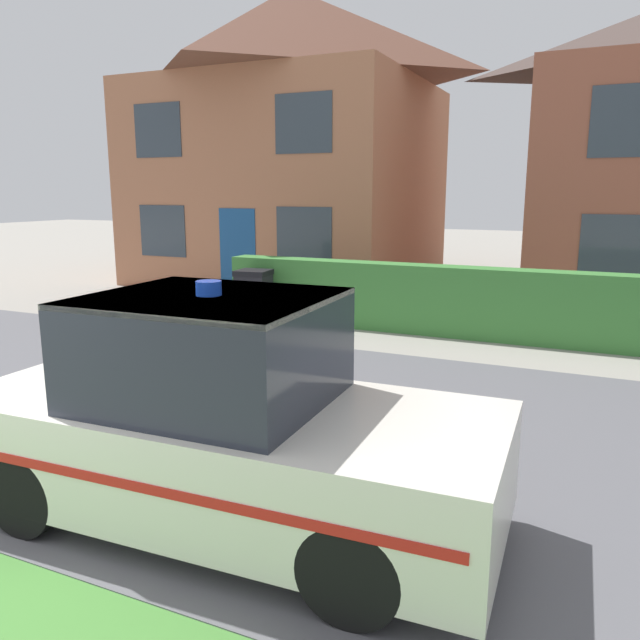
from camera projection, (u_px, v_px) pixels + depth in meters
road_strip at (222, 408)px, 7.34m from camera, size 28.00×6.40×0.01m
garden_hedge at (446, 301)px, 10.96m from camera, size 8.50×0.51×1.23m
police_car at (222, 423)px, 4.70m from camera, size 4.17×1.85×1.86m
house_left at (292, 136)px, 17.59m from camera, size 7.68×7.05×7.89m
wheelie_bin at (254, 297)px, 11.84m from camera, size 0.67×0.64×1.05m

